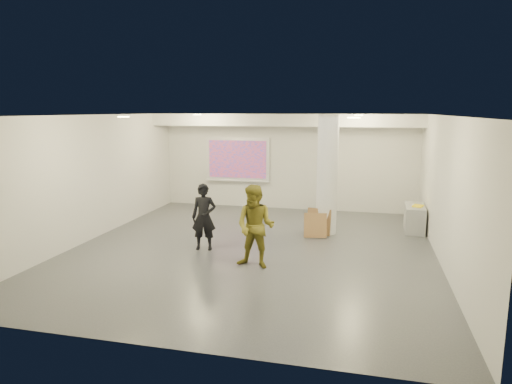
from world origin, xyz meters
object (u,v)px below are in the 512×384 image
(column, at_px, (327,175))
(projection_screen, at_px, (238,160))
(man, at_px, (256,227))
(credenza, at_px, (414,218))
(woman, at_px, (204,217))

(column, bearing_deg, projection_screen, 139.44)
(column, bearing_deg, man, -111.27)
(credenza, xyz_separation_m, man, (-3.36, -3.70, 0.50))
(man, bearing_deg, woman, 155.74)
(column, xyz_separation_m, credenza, (2.22, 0.78, -1.16))
(column, height_order, credenza, column)
(projection_screen, relative_size, man, 1.26)
(column, distance_m, projection_screen, 4.08)
(credenza, bearing_deg, projection_screen, 162.23)
(projection_screen, xyz_separation_m, man, (1.96, -5.58, -0.69))
(projection_screen, bearing_deg, column, -40.56)
(credenza, bearing_deg, man, -130.57)
(projection_screen, height_order, credenza, projection_screen)
(credenza, distance_m, man, 5.02)
(projection_screen, relative_size, credenza, 1.82)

